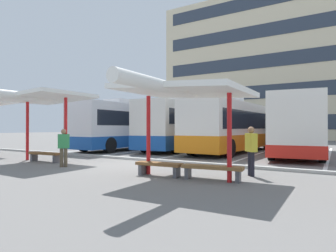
{
  "coord_description": "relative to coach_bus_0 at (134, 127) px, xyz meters",
  "views": [
    {
      "loc": [
        7.9,
        -9.55,
        1.6
      ],
      "look_at": [
        0.03,
        3.53,
        1.69
      ],
      "focal_mm": 30.11,
      "sensor_mm": 36.0,
      "label": 1
    }
  ],
  "objects": [
    {
      "name": "ground_plane",
      "position": [
        5.43,
        -7.5,
        -1.67
      ],
      "size": [
        160.0,
        160.0,
        0.0
      ],
      "primitive_type": "plane",
      "color": "slate"
    },
    {
      "name": "bench_4",
      "position": [
        10.09,
        -9.07,
        -1.33
      ],
      "size": [
        1.89,
        0.65,
        0.45
      ],
      "color": "brown",
      "rests_on": "ground"
    },
    {
      "name": "lane_stripe_2",
      "position": [
        5.43,
        1.19,
        -1.66
      ],
      "size": [
        0.16,
        14.0,
        0.01
      ],
      "primitive_type": "cube",
      "color": "white",
      "rests_on": "ground"
    },
    {
      "name": "lane_stripe_3",
      "position": [
        9.18,
        1.19,
        -1.66
      ],
      "size": [
        0.16,
        14.0,
        0.01
      ],
      "primitive_type": "cube",
      "color": "white",
      "rests_on": "ground"
    },
    {
      "name": "coach_bus_0",
      "position": [
        0.0,
        0.0,
        0.0
      ],
      "size": [
        2.7,
        10.92,
        3.6
      ],
      "color": "silver",
      "rests_on": "ground"
    },
    {
      "name": "coach_bus_2",
      "position": [
        7.47,
        1.1,
        -0.06
      ],
      "size": [
        3.19,
        10.56,
        3.51
      ],
      "color": "silver",
      "rests_on": "ground"
    },
    {
      "name": "bench_3",
      "position": [
        8.29,
        -9.25,
        -1.33
      ],
      "size": [
        1.62,
        0.53,
        0.45
      ],
      "color": "brown",
      "rests_on": "ground"
    },
    {
      "name": "waiting_shelter_2",
      "position": [
        9.19,
        -9.36,
        1.05
      ],
      "size": [
        3.89,
        5.04,
        2.96
      ],
      "color": "red",
      "rests_on": "ground"
    },
    {
      "name": "lane_stripe_0",
      "position": [
        -2.07,
        1.19,
        -1.66
      ],
      "size": [
        0.16,
        14.0,
        0.01
      ],
      "primitive_type": "cube",
      "color": "white",
      "rests_on": "ground"
    },
    {
      "name": "terminal_building",
      "position": [
        5.46,
        28.43,
        9.01
      ],
      "size": [
        33.26,
        10.68,
        24.05
      ],
      "color": "beige",
      "rests_on": "ground"
    },
    {
      "name": "bench_2",
      "position": [
        1.65,
        -8.78,
        -1.33
      ],
      "size": [
        1.82,
        0.56,
        0.45
      ],
      "color": "brown",
      "rests_on": "ground"
    },
    {
      "name": "waiting_passenger_2",
      "position": [
        3.82,
        -9.46,
        -0.79
      ],
      "size": [
        0.45,
        0.49,
        1.54
      ],
      "color": "brown",
      "rests_on": "ground"
    },
    {
      "name": "coach_bus_3",
      "position": [
        11.26,
        1.24,
        0.03
      ],
      "size": [
        3.54,
        10.81,
        3.6
      ],
      "color": "silver",
      "rests_on": "ground"
    },
    {
      "name": "lane_stripe_1",
      "position": [
        1.68,
        1.19,
        -1.66
      ],
      "size": [
        0.16,
        14.0,
        0.01
      ],
      "primitive_type": "cube",
      "color": "white",
      "rests_on": "ground"
    },
    {
      "name": "lane_stripe_4",
      "position": [
        12.93,
        1.19,
        -1.66
      ],
      "size": [
        0.16,
        14.0,
        0.01
      ],
      "primitive_type": "cube",
      "color": "white",
      "rests_on": "ground"
    },
    {
      "name": "waiting_shelter_1",
      "position": [
        1.65,
        -9.03,
        1.27
      ],
      "size": [
        3.82,
        4.83,
        3.17
      ],
      "color": "red",
      "rests_on": "ground"
    },
    {
      "name": "waiting_passenger_3",
      "position": [
        10.9,
        -7.68,
        -0.73
      ],
      "size": [
        0.48,
        0.5,
        1.63
      ],
      "color": "black",
      "rests_on": "ground"
    },
    {
      "name": "coach_bus_1",
      "position": [
        3.54,
        1.92,
        0.02
      ],
      "size": [
        3.24,
        11.66,
        3.66
      ],
      "color": "silver",
      "rests_on": "ground"
    },
    {
      "name": "platform_kerb",
      "position": [
        5.43,
        -5.98,
        -1.61
      ],
      "size": [
        44.0,
        0.24,
        0.12
      ],
      "primitive_type": "cube",
      "color": "#ADADA8",
      "rests_on": "ground"
    }
  ]
}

